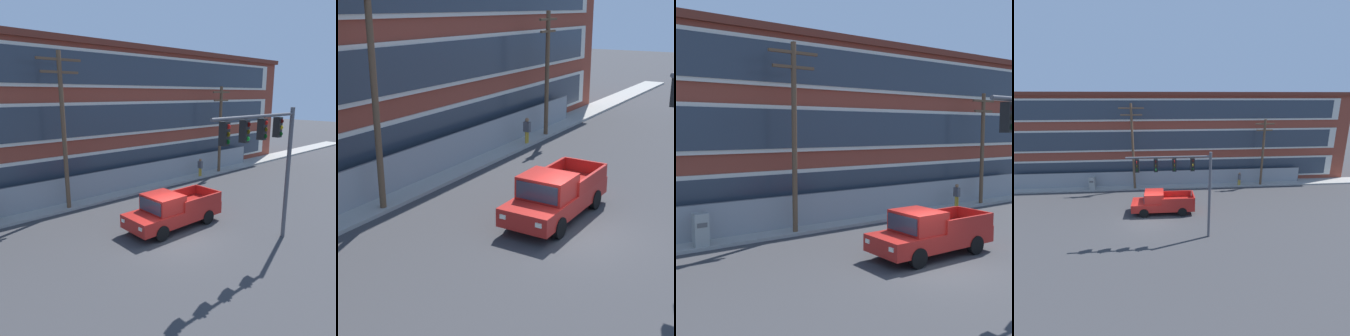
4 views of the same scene
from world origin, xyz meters
The scene contains 8 objects.
ground_plane centered at (0.00, 0.00, 0.00)m, with size 160.00×160.00×0.00m, color #38383A.
sidewalk_building_side centered at (0.00, 8.24, 0.08)m, with size 80.00×2.08×0.16m, color #9E9B93.
brick_mill_building centered at (2.84, 14.08, 5.35)m, with size 42.93×10.18×10.67m.
chain_link_fence centered at (1.14, 8.48, 0.95)m, with size 33.35×0.06×1.86m.
pickup_truck_red centered at (1.00, 1.22, 0.94)m, with size 5.63×2.21×1.98m.
utility_pole_near_corner centered at (-1.94, 7.53, 5.26)m, with size 2.65×0.26×9.50m.
utility_pole_midblock centered at (12.70, 7.56, 4.26)m, with size 2.13×0.26×7.74m.
pedestrian_near_cabinet centered at (10.11, 7.50, 0.97)m, with size 0.32×0.41×1.69m.
Camera 2 is at (-16.05, -6.89, 8.03)m, focal length 55.00 mm.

